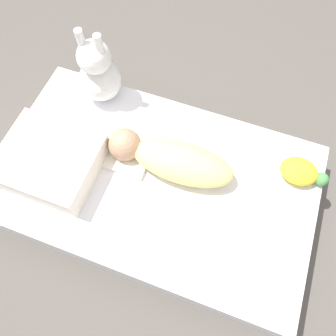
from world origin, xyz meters
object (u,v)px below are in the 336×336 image
at_px(turtle_plush, 302,172).
at_px(bunny_plush, 98,73).
at_px(swaddled_baby, 170,159).
at_px(pillow, 50,161).

bearing_deg(turtle_plush, bunny_plush, 173.43).
height_order(swaddled_baby, turtle_plush, swaddled_baby).
relative_size(swaddled_baby, bunny_plush, 1.48).
height_order(swaddled_baby, pillow, swaddled_baby).
xyz_separation_m(swaddled_baby, bunny_plush, (-0.41, 0.24, 0.07)).
relative_size(pillow, turtle_plush, 1.90).
bearing_deg(pillow, swaddled_baby, 21.38).
xyz_separation_m(pillow, turtle_plush, (0.94, 0.31, -0.02)).
bearing_deg(pillow, bunny_plush, 86.05).
relative_size(swaddled_baby, pillow, 1.40).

